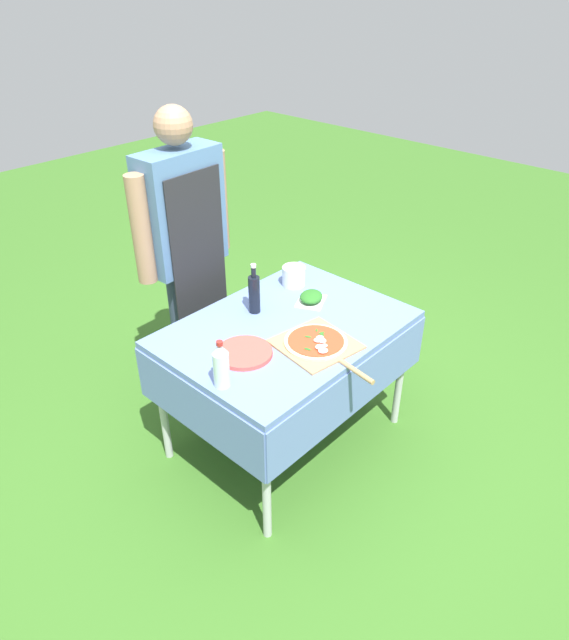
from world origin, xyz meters
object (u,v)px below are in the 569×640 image
(herb_container, at_px, (311,297))
(plate_stack, at_px, (244,353))
(oil_bottle, at_px, (254,293))
(pizza_on_peel, at_px, (317,344))
(person_cook, at_px, (185,239))
(prep_table, at_px, (286,339))
(mixing_tub, at_px, (294,276))
(water_bottle, at_px, (221,365))

(herb_container, xyz_separation_m, plate_stack, (-0.58, -0.09, -0.02))
(oil_bottle, bearing_deg, herb_container, -28.35)
(herb_container, bearing_deg, pizza_on_peel, -135.46)
(pizza_on_peel, bearing_deg, person_cook, 97.95)
(prep_table, distance_m, oil_bottle, 0.29)
(person_cook, distance_m, herb_container, 0.77)
(pizza_on_peel, relative_size, plate_stack, 2.13)
(plate_stack, bearing_deg, mixing_tub, 23.30)
(prep_table, distance_m, pizza_on_peel, 0.25)
(person_cook, xyz_separation_m, herb_container, (0.29, -0.67, -0.23))
(water_bottle, relative_size, mixing_tub, 1.74)
(person_cook, distance_m, oil_bottle, 0.54)
(oil_bottle, bearing_deg, mixing_tub, 7.40)
(prep_table, height_order, herb_container, herb_container)
(mixing_tub, distance_m, plate_stack, 0.72)
(mixing_tub, bearing_deg, person_cook, 127.45)
(prep_table, distance_m, person_cook, 0.81)
(person_cook, bearing_deg, oil_bottle, 88.41)
(plate_stack, bearing_deg, herb_container, 8.68)
(oil_bottle, relative_size, herb_container, 1.27)
(pizza_on_peel, distance_m, herb_container, 0.42)
(pizza_on_peel, distance_m, plate_stack, 0.35)
(prep_table, distance_m, plate_stack, 0.33)
(plate_stack, bearing_deg, water_bottle, -156.72)
(mixing_tub, bearing_deg, prep_table, -143.14)
(prep_table, xyz_separation_m, plate_stack, (-0.31, -0.02, 0.09))
(person_cook, height_order, mixing_tub, person_cook)
(water_bottle, bearing_deg, plate_stack, 23.28)
(person_cook, distance_m, pizza_on_peel, 1.00)
(person_cook, distance_m, mixing_tub, 0.63)
(oil_bottle, bearing_deg, plate_stack, -141.99)
(prep_table, relative_size, oil_bottle, 4.43)
(water_bottle, bearing_deg, pizza_on_peel, -12.55)
(pizza_on_peel, height_order, herb_container, herb_container)
(person_cook, xyz_separation_m, mixing_tub, (0.36, -0.48, -0.20))
(oil_bottle, xyz_separation_m, mixing_tub, (0.35, 0.05, -0.05))
(person_cook, bearing_deg, herb_container, 110.34)
(oil_bottle, bearing_deg, water_bottle, -147.64)
(prep_table, distance_m, water_bottle, 0.58)
(person_cook, distance_m, water_bottle, 1.01)
(water_bottle, xyz_separation_m, plate_stack, (0.22, 0.09, -0.10))
(oil_bottle, xyz_separation_m, plate_stack, (-0.30, -0.24, -0.10))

